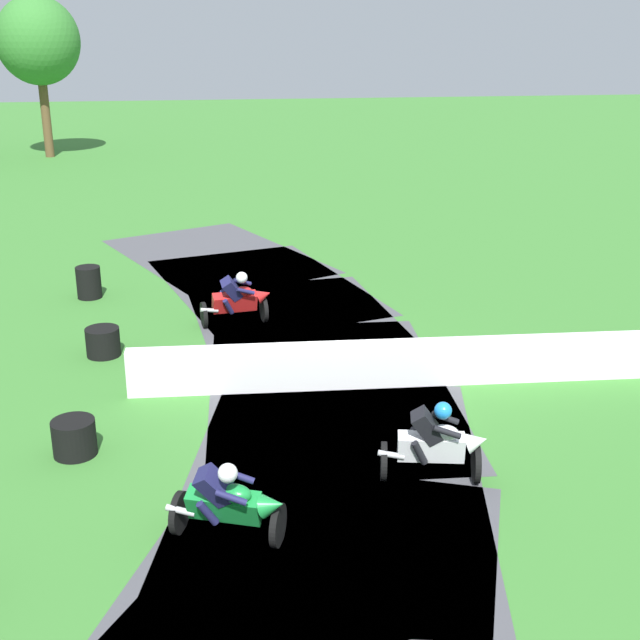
# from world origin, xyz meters

# --- Properties ---
(ground_plane) EXTENTS (120.00, 120.00, 0.00)m
(ground_plane) POSITION_xyz_m (0.00, 0.00, 0.00)
(ground_plane) COLOR #38752D
(track_asphalt) EXTENTS (9.00, 27.76, 0.01)m
(track_asphalt) POSITION_xyz_m (-1.07, 0.04, 0.00)
(track_asphalt) COLOR #47474C
(track_asphalt) RESTS_ON ground
(safety_barrier) EXTENTS (17.06, 1.00, 0.90)m
(safety_barrier) POSITION_xyz_m (4.73, -0.19, 0.45)
(safety_barrier) COLOR white
(safety_barrier) RESTS_ON ground
(motorcycle_lead_green) EXTENTS (1.67, 1.24, 1.42)m
(motorcycle_lead_green) POSITION_xyz_m (-2.05, -4.85, 0.63)
(motorcycle_lead_green) COLOR black
(motorcycle_lead_green) RESTS_ON ground
(motorcycle_chase_white) EXTENTS (1.71, 0.96, 1.43)m
(motorcycle_chase_white) POSITION_xyz_m (1.08, -3.67, 0.66)
(motorcycle_chase_white) COLOR black
(motorcycle_chase_white) RESTS_ON ground
(motorcycle_trailing_red) EXTENTS (1.70, 0.98, 1.42)m
(motorcycle_trailing_red) POSITION_xyz_m (-1.57, 3.71, 0.63)
(motorcycle_trailing_red) COLOR black
(motorcycle_trailing_red) RESTS_ON ground
(tire_stack_mid_a) EXTENTS (0.70, 0.70, 0.60)m
(tire_stack_mid_a) POSITION_xyz_m (-4.46, -2.04, 0.30)
(tire_stack_mid_a) COLOR black
(tire_stack_mid_a) RESTS_ON ground
(tire_stack_mid_b) EXTENTS (0.71, 0.71, 0.60)m
(tire_stack_mid_b) POSITION_xyz_m (-4.45, 2.25, 0.30)
(tire_stack_mid_b) COLOR black
(tire_stack_mid_b) RESTS_ON ground
(tire_stack_far) EXTENTS (0.61, 0.61, 0.80)m
(tire_stack_far) POSITION_xyz_m (-5.20, 6.26, 0.40)
(tire_stack_far) COLOR black
(tire_stack_far) RESTS_ON ground
(tree_far_left) EXTENTS (4.00, 4.00, 7.69)m
(tree_far_left) POSITION_xyz_m (-9.90, 29.86, 5.55)
(tree_far_left) COLOR brown
(tree_far_left) RESTS_ON ground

